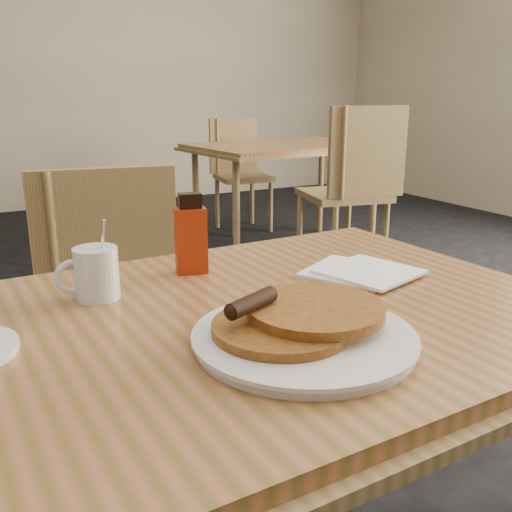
{
  "coord_description": "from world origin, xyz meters",
  "views": [
    {
      "loc": [
        -0.43,
        -0.78,
        1.1
      ],
      "look_at": [
        -0.0,
        0.03,
        0.83
      ],
      "focal_mm": 40.0,
      "sensor_mm": 36.0,
      "label": 1
    }
  ],
  "objects_px": {
    "chair_main_far": "(118,302)",
    "syrup_bottle": "(191,236)",
    "main_table": "(231,340)",
    "pancake_plate": "(301,331)",
    "coffee_mug": "(95,272)",
    "neighbor_table": "(285,150)",
    "chair_neighbor_near": "(354,178)",
    "chair_neighbor_far": "(239,164)"
  },
  "relations": [
    {
      "from": "neighbor_table",
      "to": "coffee_mug",
      "type": "relative_size",
      "value": 9.46
    },
    {
      "from": "coffee_mug",
      "to": "main_table",
      "type": "bearing_deg",
      "value": -29.11
    },
    {
      "from": "neighbor_table",
      "to": "chair_main_far",
      "type": "relative_size",
      "value": 1.5
    },
    {
      "from": "neighbor_table",
      "to": "pancake_plate",
      "type": "relative_size",
      "value": 4.22
    },
    {
      "from": "syrup_bottle",
      "to": "coffee_mug",
      "type": "bearing_deg",
      "value": -151.07
    },
    {
      "from": "main_table",
      "to": "coffee_mug",
      "type": "distance_m",
      "value": 0.27
    },
    {
      "from": "coffee_mug",
      "to": "chair_neighbor_near",
      "type": "bearing_deg",
      "value": 59.96
    },
    {
      "from": "chair_main_far",
      "to": "syrup_bottle",
      "type": "relative_size",
      "value": 5.63
    },
    {
      "from": "chair_neighbor_near",
      "to": "pancake_plate",
      "type": "relative_size",
      "value": 3.21
    },
    {
      "from": "chair_main_far",
      "to": "pancake_plate",
      "type": "bearing_deg",
      "value": -78.41
    },
    {
      "from": "main_table",
      "to": "syrup_bottle",
      "type": "bearing_deg",
      "value": 82.99
    },
    {
      "from": "main_table",
      "to": "neighbor_table",
      "type": "distance_m",
      "value": 3.13
    },
    {
      "from": "pancake_plate",
      "to": "coffee_mug",
      "type": "height_order",
      "value": "coffee_mug"
    },
    {
      "from": "syrup_bottle",
      "to": "main_table",
      "type": "bearing_deg",
      "value": -84.88
    },
    {
      "from": "main_table",
      "to": "chair_neighbor_far",
      "type": "distance_m",
      "value": 3.81
    },
    {
      "from": "main_table",
      "to": "syrup_bottle",
      "type": "distance_m",
      "value": 0.27
    },
    {
      "from": "chair_neighbor_near",
      "to": "chair_neighbor_far",
      "type": "bearing_deg",
      "value": 102.27
    },
    {
      "from": "pancake_plate",
      "to": "syrup_bottle",
      "type": "relative_size",
      "value": 2.01
    },
    {
      "from": "pancake_plate",
      "to": "chair_neighbor_near",
      "type": "bearing_deg",
      "value": 50.92
    },
    {
      "from": "neighbor_table",
      "to": "chair_neighbor_near",
      "type": "bearing_deg",
      "value": -87.98
    },
    {
      "from": "chair_neighbor_far",
      "to": "pancake_plate",
      "type": "relative_size",
      "value": 2.78
    },
    {
      "from": "main_table",
      "to": "syrup_bottle",
      "type": "relative_size",
      "value": 7.69
    },
    {
      "from": "neighbor_table",
      "to": "chair_neighbor_far",
      "type": "relative_size",
      "value": 1.52
    },
    {
      "from": "coffee_mug",
      "to": "syrup_bottle",
      "type": "relative_size",
      "value": 0.9
    },
    {
      "from": "main_table",
      "to": "pancake_plate",
      "type": "distance_m",
      "value": 0.16
    },
    {
      "from": "main_table",
      "to": "coffee_mug",
      "type": "xyz_separation_m",
      "value": [
        -0.17,
        0.18,
        0.09
      ]
    },
    {
      "from": "chair_main_far",
      "to": "syrup_bottle",
      "type": "xyz_separation_m",
      "value": [
        0.04,
        -0.48,
        0.29
      ]
    },
    {
      "from": "main_table",
      "to": "neighbor_table",
      "type": "bearing_deg",
      "value": 57.78
    },
    {
      "from": "syrup_bottle",
      "to": "pancake_plate",
      "type": "bearing_deg",
      "value": -75.67
    },
    {
      "from": "neighbor_table",
      "to": "syrup_bottle",
      "type": "xyz_separation_m",
      "value": [
        -1.64,
        -2.41,
        0.11
      ]
    },
    {
      "from": "neighbor_table",
      "to": "chair_neighbor_near",
      "type": "distance_m",
      "value": 0.76
    },
    {
      "from": "main_table",
      "to": "chair_neighbor_near",
      "type": "relative_size",
      "value": 1.19
    },
    {
      "from": "chair_neighbor_near",
      "to": "chair_main_far",
      "type": "bearing_deg",
      "value": -133.59
    },
    {
      "from": "main_table",
      "to": "neighbor_table",
      "type": "height_order",
      "value": "same"
    },
    {
      "from": "neighbor_table",
      "to": "chair_neighbor_near",
      "type": "xyz_separation_m",
      "value": [
        0.03,
        -0.76,
        -0.1
      ]
    },
    {
      "from": "neighbor_table",
      "to": "syrup_bottle",
      "type": "distance_m",
      "value": 2.91
    },
    {
      "from": "chair_neighbor_near",
      "to": "syrup_bottle",
      "type": "distance_m",
      "value": 2.35
    },
    {
      "from": "chair_main_far",
      "to": "neighbor_table",
      "type": "bearing_deg",
      "value": 57.26
    },
    {
      "from": "chair_neighbor_near",
      "to": "coffee_mug",
      "type": "xyz_separation_m",
      "value": [
        -1.87,
        -1.71,
        0.19
      ]
    },
    {
      "from": "neighbor_table",
      "to": "coffee_mug",
      "type": "distance_m",
      "value": 3.08
    },
    {
      "from": "syrup_bottle",
      "to": "chair_neighbor_near",
      "type": "bearing_deg",
      "value": 56.87
    },
    {
      "from": "chair_main_far",
      "to": "chair_neighbor_far",
      "type": "xyz_separation_m",
      "value": [
        1.69,
        2.68,
        -0.0
      ]
    }
  ]
}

